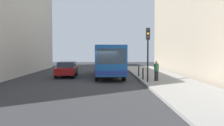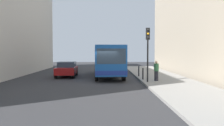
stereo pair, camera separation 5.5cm
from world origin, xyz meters
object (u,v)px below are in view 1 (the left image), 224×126
traffic_light (148,44)px  pedestrian_near_signal (156,71)px  car_beside_bus (67,69)px  bus (108,59)px  bollard_near (143,74)px  bollard_mid (139,71)px

traffic_light → pedestrian_near_signal: size_ratio=2.60×
car_beside_bus → bus: bearing=-177.3°
bollard_near → car_beside_bus: bearing=150.6°
bollard_mid → pedestrian_near_signal: size_ratio=0.60×
bus → bollard_near: 5.22m
traffic_light → bollard_near: traffic_light is taller
car_beside_bus → traffic_light: traffic_light is taller
bollard_mid → pedestrian_near_signal: pedestrian_near_signal is taller
car_beside_bus → pedestrian_near_signal: 9.22m
car_beside_bus → bollard_mid: size_ratio=4.69×
car_beside_bus → bollard_mid: bearing=169.3°
car_beside_bus → bollard_near: 7.91m
traffic_light → bollard_near: size_ratio=4.32×
bollard_near → pedestrian_near_signal: pedestrian_near_signal is taller
bus → bollard_near: size_ratio=11.71×
car_beside_bus → bollard_near: size_ratio=4.69×
bus → car_beside_bus: 4.10m
bus → pedestrian_near_signal: bus is taller
bus → pedestrian_near_signal: 6.51m
traffic_light → bollard_mid: (-0.10, 4.63, -2.38)m
bollard_mid → bollard_near: bearing=-90.0°
car_beside_bus → bollard_mid: car_beside_bus is taller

